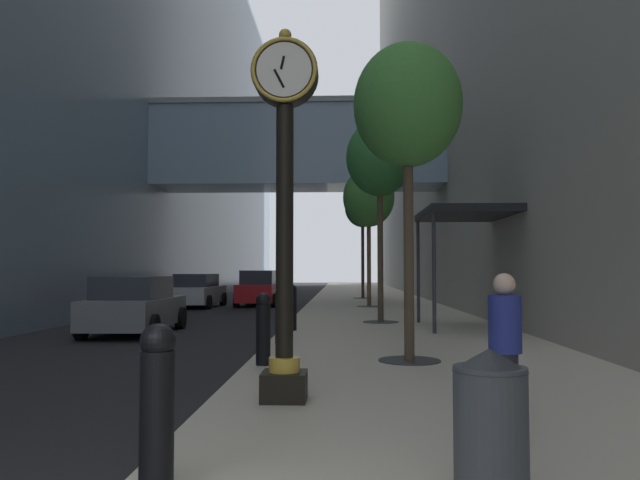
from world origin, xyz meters
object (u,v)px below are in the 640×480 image
object	(u,v)px
street_tree_far	(363,208)
car_silver_near	(197,291)
bollard_nearest	(157,404)
street_clock	(285,193)
trash_bin	(491,421)
car_grey_far	(135,306)
car_black_mid	(269,285)
street_tree_mid_far	(369,198)
pedestrian_walking	(505,345)
bollard_third	(263,327)
street_tree_mid_near	(380,159)
street_tree_near	(408,108)
bollard_fourth	(281,314)
car_red_trailing	(260,289)
bollard_fifth	(292,306)

from	to	relation	value
street_tree_far	car_silver_near	xyz separation A→B (m)	(-7.97, -6.53, -4.56)
bollard_nearest	street_clock	bearing A→B (deg)	78.72
street_tree_far	trash_bin	bearing A→B (deg)	-90.26
bollard_nearest	car_grey_far	bearing A→B (deg)	109.87
street_tree_far	car_black_mid	size ratio (longest dim) A/B	1.54
street_tree_mid_far	pedestrian_walking	world-z (taller)	street_tree_mid_far
bollard_third	trash_bin	size ratio (longest dim) A/B	1.16
pedestrian_walking	street_clock	bearing A→B (deg)	155.88
street_tree_mid_near	street_tree_mid_far	xyz separation A→B (m)	(0.00, 7.95, -0.28)
bollard_nearest	pedestrian_walking	distance (m)	3.66
street_tree_near	car_black_mid	distance (m)	27.91
bollard_fourth	street_tree_mid_near	xyz separation A→B (m)	(2.53, 5.55, 4.44)
street_tree_mid_far	car_black_mid	distance (m)	13.19
street_tree_mid_far	car_red_trailing	bearing A→B (deg)	150.94
car_silver_near	street_tree_far	bearing A→B (deg)	39.31
street_tree_near	pedestrian_walking	world-z (taller)	street_tree_near
street_tree_mid_far	trash_bin	distance (m)	22.74
car_silver_near	bollard_third	bearing A→B (deg)	-73.06
bollard_third	bollard_fifth	xyz separation A→B (m)	(0.00, 5.89, 0.00)
trash_bin	car_silver_near	bearing A→B (deg)	108.24
street_tree_near	trash_bin	size ratio (longest dim) A/B	5.43
bollard_third	street_tree_mid_near	bearing A→B (deg)	73.44
car_black_mid	bollard_nearest	bearing A→B (deg)	-84.49
car_black_mid	car_grey_far	distance (m)	21.49
street_clock	bollard_nearest	size ratio (longest dim) A/B	3.83
street_clock	street_tree_near	size ratio (longest dim) A/B	0.82
bollard_third	bollard_fourth	world-z (taller)	same
car_black_mid	car_red_trailing	xyz separation A→B (m)	(0.54, -8.24, 0.02)
street_tree_far	car_red_trailing	bearing A→B (deg)	-135.86
bollard_third	car_grey_far	size ratio (longest dim) A/B	0.30
street_tree_mid_far	car_silver_near	distance (m)	9.11
street_clock	car_grey_far	size ratio (longest dim) A/B	1.14
street_clock	bollard_nearest	xyz separation A→B (m)	(-0.62, -3.12, -1.93)
trash_bin	car_silver_near	xyz separation A→B (m)	(-7.83, 23.77, 0.09)
bollard_nearest	pedestrian_walking	world-z (taller)	pedestrian_walking
car_grey_far	pedestrian_walking	bearing A→B (deg)	-53.50
street_clock	bollard_fourth	bearing A→B (deg)	96.22
bollard_fifth	car_red_trailing	world-z (taller)	car_red_trailing
bollard_nearest	trash_bin	size ratio (longest dim) A/B	1.16
street_tree_near	street_tree_far	size ratio (longest dim) A/B	0.89
street_tree_far	bollard_nearest	bearing A→B (deg)	-94.77
bollard_nearest	car_silver_near	world-z (taller)	car_silver_near
street_tree_mid_far	street_tree_far	distance (m)	7.96
bollard_nearest	car_red_trailing	xyz separation A→B (m)	(-2.68, 25.23, 0.06)
street_tree_near	street_tree_mid_near	bearing A→B (deg)	90.00
car_grey_far	car_red_trailing	xyz separation A→B (m)	(1.66, 13.23, 0.07)
street_tree_mid_far	car_silver_near	world-z (taller)	street_tree_mid_far
street_tree_near	car_red_trailing	size ratio (longest dim) A/B	1.33
trash_bin	car_black_mid	size ratio (longest dim) A/B	0.25
street_tree_mid_near	pedestrian_walking	size ratio (longest dim) A/B	4.03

